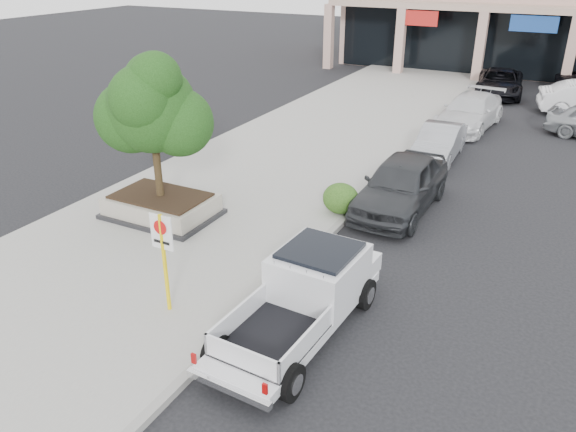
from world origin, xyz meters
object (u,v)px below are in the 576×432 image
Objects in this scene: planter at (162,206)px; planter_tree at (159,108)px; curb_car_a at (401,184)px; curb_car_d at (500,83)px; no_parking_sign at (163,250)px; curb_car_b at (439,143)px; curb_car_c at (470,112)px; pickup_truck at (298,301)px.

planter is 2.95m from planter_tree.
curb_car_a is 17.55m from curb_car_d.
curb_car_b is at bearing 78.51° from no_parking_sign.
curb_car_d is at bearing 83.25° from no_parking_sign.
curb_car_a is at bearing -97.42° from curb_car_d.
no_parking_sign is (3.13, -3.93, -1.78)m from planter_tree.
curb_car_a reaches higher than curb_car_b.
curb_car_d reaches higher than planter.
pickup_truck is at bearing -84.38° from curb_car_c.
curb_car_d is (0.33, 12.26, 0.06)m from curb_car_b.
curb_car_b is at bearing 92.64° from curb_car_a.
planter is at bearing -131.03° from planter_tree.
pickup_truck is 0.98× the size of curb_car_d.
curb_car_a reaches higher than curb_car_c.
planter_tree reaches higher than curb_car_a.
planter is 7.30m from curb_car_a.
curb_car_a is at bearing 70.42° from no_parking_sign.
curb_car_a is 0.94× the size of curb_car_d.
curb_car_b is 12.26m from curb_car_d.
no_parking_sign is at bearing -93.28° from curb_car_c.
curb_car_b is (-0.12, 5.29, -0.17)m from curb_car_a.
curb_car_b is 0.77× the size of curb_car_c.
curb_car_b is 0.77× the size of curb_car_d.
curb_car_a is at bearing 93.24° from pickup_truck.
curb_car_d is at bearing 86.97° from curb_car_b.
curb_car_c is (6.09, 14.25, 0.28)m from planter.
no_parking_sign is at bearing -163.05° from pickup_truck.
curb_car_a is 1.22× the size of curb_car_b.
no_parking_sign is 0.57× the size of curb_car_b.
curb_car_c reaches higher than curb_car_d.
curb_car_b is at bearing 57.79° from planter_tree.
curb_car_c is at bearing 67.08° from planter_tree.
pickup_truck is 24.68m from curb_car_d.
curb_car_b is at bearing -98.28° from curb_car_d.
planter_tree is at bearing 48.97° from planter.
no_parking_sign reaches higher than curb_car_d.
no_parking_sign is 8.36m from curb_car_a.
curb_car_c is (0.01, 17.32, -0.05)m from pickup_truck.
curb_car_a is (-0.03, 7.14, 0.03)m from pickup_truck.
no_parking_sign is (3.26, -3.77, 1.16)m from planter.
curb_car_d is at bearing 90.63° from curb_car_a.
planter is at bearing -123.84° from curb_car_b.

